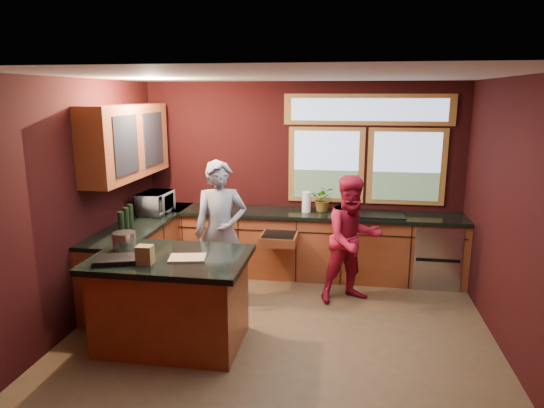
% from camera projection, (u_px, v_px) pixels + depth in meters
% --- Properties ---
extents(floor, '(4.50, 4.50, 0.00)m').
position_uv_depth(floor, '(282.00, 330.00, 5.31)').
color(floor, brown).
rests_on(floor, ground).
extents(room_shell, '(4.52, 4.02, 2.71)m').
position_uv_depth(room_shell, '(232.00, 162.00, 5.31)').
color(room_shell, black).
rests_on(room_shell, ground).
extents(back_counter, '(4.50, 0.64, 0.93)m').
position_uv_depth(back_counter, '(312.00, 244.00, 6.81)').
color(back_counter, brown).
rests_on(back_counter, floor).
extents(left_counter, '(0.64, 2.30, 0.93)m').
position_uv_depth(left_counter, '(143.00, 256.00, 6.32)').
color(left_counter, brown).
rests_on(left_counter, floor).
extents(island, '(1.55, 1.05, 0.95)m').
position_uv_depth(island, '(172.00, 300.00, 4.94)').
color(island, brown).
rests_on(island, floor).
extents(person_grey, '(0.74, 0.60, 1.76)m').
position_uv_depth(person_grey, '(221.00, 232.00, 5.91)').
color(person_grey, slate).
rests_on(person_grey, floor).
extents(person_red, '(0.96, 0.88, 1.58)m').
position_uv_depth(person_red, '(352.00, 239.00, 5.92)').
color(person_red, maroon).
rests_on(person_red, floor).
extents(microwave, '(0.38, 0.54, 0.29)m').
position_uv_depth(microwave, '(156.00, 203.00, 6.60)').
color(microwave, '#999999').
rests_on(microwave, left_counter).
extents(potted_plant, '(0.32, 0.28, 0.36)m').
position_uv_depth(potted_plant, '(323.00, 199.00, 6.69)').
color(potted_plant, '#999999').
rests_on(potted_plant, back_counter).
extents(paper_towel, '(0.12, 0.12, 0.28)m').
position_uv_depth(paper_towel, '(306.00, 202.00, 6.69)').
color(paper_towel, white).
rests_on(paper_towel, back_counter).
extents(cutting_board, '(0.39, 0.32, 0.02)m').
position_uv_depth(cutting_board, '(187.00, 258.00, 4.75)').
color(cutting_board, '#A67A55').
rests_on(cutting_board, island).
extents(stock_pot, '(0.24, 0.24, 0.18)m').
position_uv_depth(stock_pot, '(124.00, 241.00, 5.04)').
color(stock_pot, '#BABABF').
rests_on(stock_pot, island).
extents(paper_bag, '(0.15, 0.12, 0.18)m').
position_uv_depth(paper_bag, '(145.00, 255.00, 4.60)').
color(paper_bag, brown).
rests_on(paper_bag, island).
extents(black_tray, '(0.47, 0.39, 0.05)m').
position_uv_depth(black_tray, '(116.00, 260.00, 4.66)').
color(black_tray, black).
rests_on(black_tray, island).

